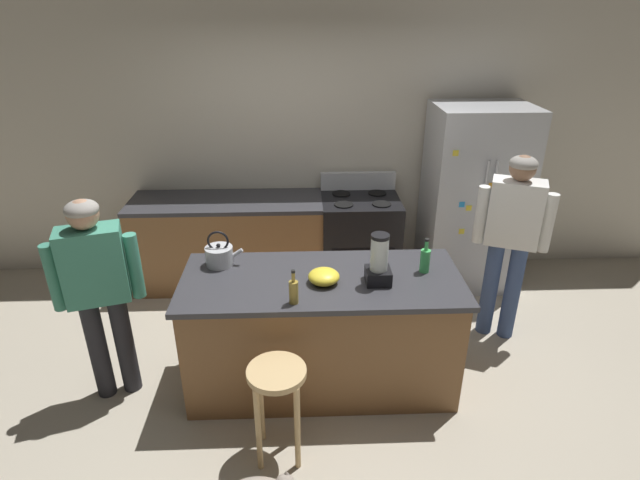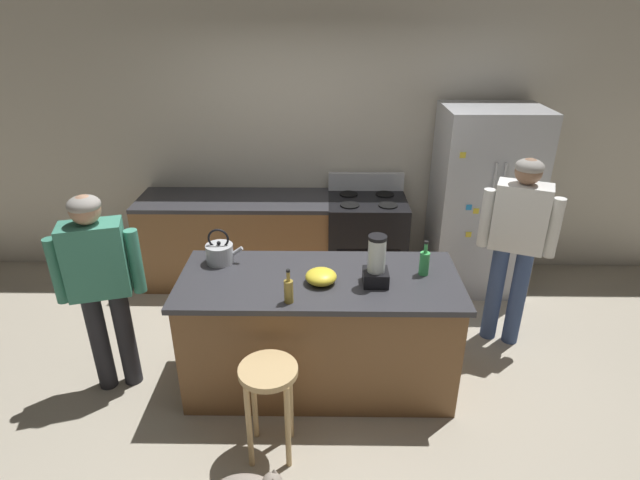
{
  "view_description": "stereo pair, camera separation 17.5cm",
  "coord_description": "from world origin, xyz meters",
  "px_view_note": "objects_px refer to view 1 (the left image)",
  "views": [
    {
      "loc": [
        -0.13,
        -3.04,
        2.64
      ],
      "look_at": [
        0.0,
        0.3,
        1.05
      ],
      "focal_mm": 28.2,
      "sensor_mm": 36.0,
      "label": 1
    },
    {
      "loc": [
        0.04,
        -3.04,
        2.64
      ],
      "look_at": [
        0.0,
        0.3,
        1.05
      ],
      "focal_mm": 28.2,
      "sensor_mm": 36.0,
      "label": 2
    }
  ],
  "objects_px": {
    "person_by_sink_right": "(511,232)",
    "bottle_vinegar": "(294,291)",
    "person_by_island_left": "(98,284)",
    "kitchen_island": "(322,331)",
    "blender_appliance": "(379,263)",
    "bottle_soda": "(425,260)",
    "mixing_bowl": "(324,277)",
    "bar_stool": "(277,389)",
    "stove_range": "(359,240)",
    "refrigerator": "(473,199)",
    "tea_kettle": "(219,255)"
  },
  "relations": [
    {
      "from": "person_by_sink_right",
      "to": "bottle_vinegar",
      "type": "xyz_separation_m",
      "value": [
        -1.73,
        -0.86,
        0.01
      ]
    },
    {
      "from": "person_by_island_left",
      "to": "bottle_vinegar",
      "type": "distance_m",
      "value": 1.35
    },
    {
      "from": "kitchen_island",
      "to": "blender_appliance",
      "type": "relative_size",
      "value": 5.48
    },
    {
      "from": "bottle_vinegar",
      "to": "bottle_soda",
      "type": "height_order",
      "value": "bottle_soda"
    },
    {
      "from": "blender_appliance",
      "to": "mixing_bowl",
      "type": "xyz_separation_m",
      "value": [
        -0.37,
        0.01,
        -0.1
      ]
    },
    {
      "from": "kitchen_island",
      "to": "bar_stool",
      "type": "relative_size",
      "value": 2.93
    },
    {
      "from": "person_by_sink_right",
      "to": "mixing_bowl",
      "type": "height_order",
      "value": "person_by_sink_right"
    },
    {
      "from": "stove_range",
      "to": "person_by_sink_right",
      "type": "relative_size",
      "value": 0.67
    },
    {
      "from": "blender_appliance",
      "to": "person_by_sink_right",
      "type": "bearing_deg",
      "value": 28.3
    },
    {
      "from": "refrigerator",
      "to": "tea_kettle",
      "type": "height_order",
      "value": "refrigerator"
    },
    {
      "from": "bottle_vinegar",
      "to": "bottle_soda",
      "type": "distance_m",
      "value": 1.0
    },
    {
      "from": "person_by_sink_right",
      "to": "tea_kettle",
      "type": "height_order",
      "value": "person_by_sink_right"
    },
    {
      "from": "refrigerator",
      "to": "mixing_bowl",
      "type": "relative_size",
      "value": 8.36
    },
    {
      "from": "stove_range",
      "to": "blender_appliance",
      "type": "relative_size",
      "value": 3.01
    },
    {
      "from": "stove_range",
      "to": "tea_kettle",
      "type": "bearing_deg",
      "value": -132.29
    },
    {
      "from": "stove_range",
      "to": "person_by_island_left",
      "type": "height_order",
      "value": "person_by_island_left"
    },
    {
      "from": "blender_appliance",
      "to": "mixing_bowl",
      "type": "relative_size",
      "value": 1.67
    },
    {
      "from": "kitchen_island",
      "to": "person_by_island_left",
      "type": "height_order",
      "value": "person_by_island_left"
    },
    {
      "from": "person_by_island_left",
      "to": "bar_stool",
      "type": "relative_size",
      "value": 2.28
    },
    {
      "from": "stove_range",
      "to": "person_by_island_left",
      "type": "bearing_deg",
      "value": -141.21
    },
    {
      "from": "stove_range",
      "to": "bottle_vinegar",
      "type": "bearing_deg",
      "value": -109.18
    },
    {
      "from": "refrigerator",
      "to": "blender_appliance",
      "type": "bearing_deg",
      "value": -126.51
    },
    {
      "from": "person_by_sink_right",
      "to": "blender_appliance",
      "type": "bearing_deg",
      "value": -151.7
    },
    {
      "from": "tea_kettle",
      "to": "bar_stool",
      "type": "bearing_deg",
      "value": -64.3
    },
    {
      "from": "kitchen_island",
      "to": "blender_appliance",
      "type": "xyz_separation_m",
      "value": [
        0.38,
        -0.07,
        0.6
      ]
    },
    {
      "from": "tea_kettle",
      "to": "refrigerator",
      "type": "bearing_deg",
      "value": 29.18
    },
    {
      "from": "stove_range",
      "to": "bottle_vinegar",
      "type": "height_order",
      "value": "bottle_vinegar"
    },
    {
      "from": "kitchen_island",
      "to": "bottle_vinegar",
      "type": "bearing_deg",
      "value": -121.66
    },
    {
      "from": "mixing_bowl",
      "to": "tea_kettle",
      "type": "height_order",
      "value": "tea_kettle"
    },
    {
      "from": "kitchen_island",
      "to": "bottle_vinegar",
      "type": "height_order",
      "value": "bottle_vinegar"
    },
    {
      "from": "person_by_island_left",
      "to": "tea_kettle",
      "type": "distance_m",
      "value": 0.83
    },
    {
      "from": "bottle_vinegar",
      "to": "bar_stool",
      "type": "bearing_deg",
      "value": -106.23
    },
    {
      "from": "blender_appliance",
      "to": "stove_range",
      "type": "bearing_deg",
      "value": 87.65
    },
    {
      "from": "stove_range",
      "to": "person_by_island_left",
      "type": "distance_m",
      "value": 2.56
    },
    {
      "from": "bar_stool",
      "to": "bottle_soda",
      "type": "height_order",
      "value": "bottle_soda"
    },
    {
      "from": "blender_appliance",
      "to": "tea_kettle",
      "type": "xyz_separation_m",
      "value": [
        -1.11,
        0.3,
        -0.07
      ]
    },
    {
      "from": "kitchen_island",
      "to": "tea_kettle",
      "type": "distance_m",
      "value": 0.93
    },
    {
      "from": "person_by_sink_right",
      "to": "mixing_bowl",
      "type": "bearing_deg",
      "value": -158.02
    },
    {
      "from": "blender_appliance",
      "to": "bottle_vinegar",
      "type": "height_order",
      "value": "blender_appliance"
    },
    {
      "from": "refrigerator",
      "to": "bar_stool",
      "type": "distance_m",
      "value": 2.88
    },
    {
      "from": "stove_range",
      "to": "bottle_vinegar",
      "type": "xyz_separation_m",
      "value": [
        -0.64,
        -1.83,
        0.53
      ]
    },
    {
      "from": "bottle_soda",
      "to": "tea_kettle",
      "type": "bearing_deg",
      "value": 173.69
    },
    {
      "from": "kitchen_island",
      "to": "refrigerator",
      "type": "distance_m",
      "value": 2.2
    },
    {
      "from": "kitchen_island",
      "to": "bottle_soda",
      "type": "relative_size",
      "value": 7.68
    },
    {
      "from": "stove_range",
      "to": "bottle_soda",
      "type": "relative_size",
      "value": 4.22
    },
    {
      "from": "bar_stool",
      "to": "tea_kettle",
      "type": "height_order",
      "value": "tea_kettle"
    },
    {
      "from": "refrigerator",
      "to": "bottle_soda",
      "type": "distance_m",
      "value": 1.65
    },
    {
      "from": "refrigerator",
      "to": "bar_stool",
      "type": "height_order",
      "value": "refrigerator"
    },
    {
      "from": "kitchen_island",
      "to": "tea_kettle",
      "type": "relative_size",
      "value": 7.13
    },
    {
      "from": "kitchen_island",
      "to": "bottle_vinegar",
      "type": "distance_m",
      "value": 0.65
    }
  ]
}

